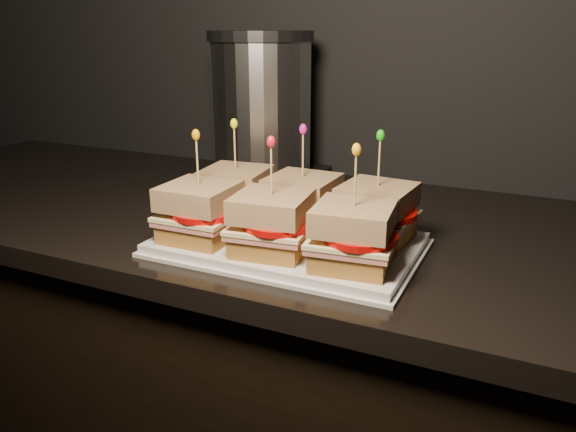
% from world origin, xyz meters
% --- Properties ---
extents(granite_slab, '(2.66, 0.66, 0.04)m').
position_xyz_m(granite_slab, '(0.45, 1.68, 0.88)').
color(granite_slab, black).
rests_on(granite_slab, cabinet).
extents(platter, '(0.39, 0.24, 0.02)m').
position_xyz_m(platter, '(0.20, 1.53, 0.90)').
color(platter, silver).
rests_on(platter, granite_slab).
extents(platter_rim, '(0.40, 0.25, 0.01)m').
position_xyz_m(platter_rim, '(0.20, 1.53, 0.90)').
color(platter_rim, silver).
rests_on(platter_rim, granite_slab).
extents(sandwich_0_bread_bot, '(0.11, 0.11, 0.03)m').
position_xyz_m(sandwich_0_bread_bot, '(0.08, 1.58, 0.93)').
color(sandwich_0_bread_bot, brown).
rests_on(sandwich_0_bread_bot, platter).
extents(sandwich_0_ham, '(0.12, 0.12, 0.01)m').
position_xyz_m(sandwich_0_ham, '(0.08, 1.58, 0.94)').
color(sandwich_0_ham, '#C2695E').
rests_on(sandwich_0_ham, sandwich_0_bread_bot).
extents(sandwich_0_cheese, '(0.12, 0.12, 0.01)m').
position_xyz_m(sandwich_0_cheese, '(0.08, 1.58, 0.95)').
color(sandwich_0_cheese, '#FFEBA4').
rests_on(sandwich_0_cheese, sandwich_0_ham).
extents(sandwich_0_tomato, '(0.10, 0.10, 0.01)m').
position_xyz_m(sandwich_0_tomato, '(0.09, 1.57, 0.96)').
color(sandwich_0_tomato, '#BF0907').
rests_on(sandwich_0_tomato, sandwich_0_cheese).
extents(sandwich_0_bread_top, '(0.11, 0.11, 0.03)m').
position_xyz_m(sandwich_0_bread_top, '(0.08, 1.58, 0.98)').
color(sandwich_0_bread_top, '#582C13').
rests_on(sandwich_0_bread_top, sandwich_0_tomato).
extents(sandwich_0_pick, '(0.00, 0.00, 0.09)m').
position_xyz_m(sandwich_0_pick, '(0.08, 1.58, 1.03)').
color(sandwich_0_pick, tan).
rests_on(sandwich_0_pick, sandwich_0_bread_top).
extents(sandwich_0_frill, '(0.01, 0.01, 0.02)m').
position_xyz_m(sandwich_0_frill, '(0.08, 1.58, 1.07)').
color(sandwich_0_frill, yellow).
rests_on(sandwich_0_frill, sandwich_0_pick).
extents(sandwich_1_bread_bot, '(0.10, 0.10, 0.03)m').
position_xyz_m(sandwich_1_bread_bot, '(0.20, 1.58, 0.93)').
color(sandwich_1_bread_bot, brown).
rests_on(sandwich_1_bread_bot, platter).
extents(sandwich_1_ham, '(0.11, 0.11, 0.01)m').
position_xyz_m(sandwich_1_ham, '(0.20, 1.58, 0.94)').
color(sandwich_1_ham, '#C2695E').
rests_on(sandwich_1_ham, sandwich_1_bread_bot).
extents(sandwich_1_cheese, '(0.11, 0.11, 0.01)m').
position_xyz_m(sandwich_1_cheese, '(0.20, 1.58, 0.95)').
color(sandwich_1_cheese, '#FFEBA4').
rests_on(sandwich_1_cheese, sandwich_1_ham).
extents(sandwich_1_tomato, '(0.10, 0.10, 0.01)m').
position_xyz_m(sandwich_1_tomato, '(0.21, 1.57, 0.96)').
color(sandwich_1_tomato, '#BF0907').
rests_on(sandwich_1_tomato, sandwich_1_cheese).
extents(sandwich_1_bread_top, '(0.10, 0.10, 0.03)m').
position_xyz_m(sandwich_1_bread_top, '(0.20, 1.58, 0.98)').
color(sandwich_1_bread_top, '#582C13').
rests_on(sandwich_1_bread_top, sandwich_1_tomato).
extents(sandwich_1_pick, '(0.00, 0.00, 0.09)m').
position_xyz_m(sandwich_1_pick, '(0.20, 1.58, 1.03)').
color(sandwich_1_pick, tan).
rests_on(sandwich_1_pick, sandwich_1_bread_top).
extents(sandwich_1_frill, '(0.01, 0.01, 0.02)m').
position_xyz_m(sandwich_1_frill, '(0.20, 1.58, 1.07)').
color(sandwich_1_frill, '#C0148E').
rests_on(sandwich_1_frill, sandwich_1_pick).
extents(sandwich_2_bread_bot, '(0.11, 0.11, 0.03)m').
position_xyz_m(sandwich_2_bread_bot, '(0.32, 1.58, 0.93)').
color(sandwich_2_bread_bot, brown).
rests_on(sandwich_2_bread_bot, platter).
extents(sandwich_2_ham, '(0.12, 0.11, 0.01)m').
position_xyz_m(sandwich_2_ham, '(0.32, 1.58, 0.94)').
color(sandwich_2_ham, '#C2695E').
rests_on(sandwich_2_ham, sandwich_2_bread_bot).
extents(sandwich_2_cheese, '(0.12, 0.12, 0.01)m').
position_xyz_m(sandwich_2_cheese, '(0.32, 1.58, 0.95)').
color(sandwich_2_cheese, '#FFEBA4').
rests_on(sandwich_2_cheese, sandwich_2_ham).
extents(sandwich_2_tomato, '(0.10, 0.10, 0.01)m').
position_xyz_m(sandwich_2_tomato, '(0.33, 1.57, 0.96)').
color(sandwich_2_tomato, '#BF0907').
rests_on(sandwich_2_tomato, sandwich_2_cheese).
extents(sandwich_2_bread_top, '(0.11, 0.11, 0.03)m').
position_xyz_m(sandwich_2_bread_top, '(0.32, 1.58, 0.98)').
color(sandwich_2_bread_top, '#582C13').
rests_on(sandwich_2_bread_top, sandwich_2_tomato).
extents(sandwich_2_pick, '(0.00, 0.00, 0.09)m').
position_xyz_m(sandwich_2_pick, '(0.32, 1.58, 1.03)').
color(sandwich_2_pick, tan).
rests_on(sandwich_2_pick, sandwich_2_bread_top).
extents(sandwich_2_frill, '(0.01, 0.01, 0.02)m').
position_xyz_m(sandwich_2_frill, '(0.32, 1.58, 1.07)').
color(sandwich_2_frill, '#1BA610').
rests_on(sandwich_2_frill, sandwich_2_pick).
extents(sandwich_3_bread_bot, '(0.10, 0.10, 0.03)m').
position_xyz_m(sandwich_3_bread_bot, '(0.08, 1.47, 0.93)').
color(sandwich_3_bread_bot, brown).
rests_on(sandwich_3_bread_bot, platter).
extents(sandwich_3_ham, '(0.11, 0.11, 0.01)m').
position_xyz_m(sandwich_3_ham, '(0.08, 1.47, 0.94)').
color(sandwich_3_ham, '#C2695E').
rests_on(sandwich_3_ham, sandwich_3_bread_bot).
extents(sandwich_3_cheese, '(0.11, 0.11, 0.01)m').
position_xyz_m(sandwich_3_cheese, '(0.08, 1.47, 0.95)').
color(sandwich_3_cheese, '#FFEBA4').
rests_on(sandwich_3_cheese, sandwich_3_ham).
extents(sandwich_3_tomato, '(0.10, 0.10, 0.01)m').
position_xyz_m(sandwich_3_tomato, '(0.09, 1.46, 0.96)').
color(sandwich_3_tomato, '#BF0907').
rests_on(sandwich_3_tomato, sandwich_3_cheese).
extents(sandwich_3_bread_top, '(0.10, 0.10, 0.03)m').
position_xyz_m(sandwich_3_bread_top, '(0.08, 1.47, 0.98)').
color(sandwich_3_bread_top, '#582C13').
rests_on(sandwich_3_bread_top, sandwich_3_tomato).
extents(sandwich_3_pick, '(0.00, 0.00, 0.09)m').
position_xyz_m(sandwich_3_pick, '(0.08, 1.47, 1.03)').
color(sandwich_3_pick, tan).
rests_on(sandwich_3_pick, sandwich_3_bread_top).
extents(sandwich_3_frill, '(0.01, 0.01, 0.02)m').
position_xyz_m(sandwich_3_frill, '(0.08, 1.47, 1.07)').
color(sandwich_3_frill, orange).
rests_on(sandwich_3_frill, sandwich_3_pick).
extents(sandwich_4_bread_bot, '(0.11, 0.11, 0.03)m').
position_xyz_m(sandwich_4_bread_bot, '(0.20, 1.47, 0.93)').
color(sandwich_4_bread_bot, brown).
rests_on(sandwich_4_bread_bot, platter).
extents(sandwich_4_ham, '(0.12, 0.12, 0.01)m').
position_xyz_m(sandwich_4_ham, '(0.20, 1.47, 0.94)').
color(sandwich_4_ham, '#C2695E').
rests_on(sandwich_4_ham, sandwich_4_bread_bot).
extents(sandwich_4_cheese, '(0.12, 0.12, 0.01)m').
position_xyz_m(sandwich_4_cheese, '(0.20, 1.47, 0.95)').
color(sandwich_4_cheese, '#FFEBA4').
rests_on(sandwich_4_cheese, sandwich_4_ham).
extents(sandwich_4_tomato, '(0.10, 0.10, 0.01)m').
position_xyz_m(sandwich_4_tomato, '(0.21, 1.46, 0.96)').
color(sandwich_4_tomato, '#BF0907').
rests_on(sandwich_4_tomato, sandwich_4_cheese).
extents(sandwich_4_bread_top, '(0.11, 0.11, 0.03)m').
position_xyz_m(sandwich_4_bread_top, '(0.20, 1.47, 0.98)').
color(sandwich_4_bread_top, '#582C13').
rests_on(sandwich_4_bread_top, sandwich_4_tomato).
extents(sandwich_4_pick, '(0.00, 0.00, 0.09)m').
position_xyz_m(sandwich_4_pick, '(0.20, 1.47, 1.03)').
color(sandwich_4_pick, tan).
rests_on(sandwich_4_pick, sandwich_4_bread_top).
extents(sandwich_4_frill, '(0.01, 0.01, 0.02)m').
position_xyz_m(sandwich_4_frill, '(0.20, 1.47, 1.07)').
color(sandwich_4_frill, red).
rests_on(sandwich_4_frill, sandwich_4_pick).
extents(sandwich_5_bread_bot, '(0.11, 0.11, 0.03)m').
position_xyz_m(sandwich_5_bread_bot, '(0.32, 1.47, 0.93)').
color(sandwich_5_bread_bot, brown).
rests_on(sandwich_5_bread_bot, platter).
extents(sandwich_5_ham, '(0.12, 0.12, 0.01)m').
position_xyz_m(sandwich_5_ham, '(0.32, 1.47, 0.94)').
color(sandwich_5_ham, '#C2695E').
rests_on(sandwich_5_ham, sandwich_5_bread_bot).
extents(sandwich_5_cheese, '(0.12, 0.12, 0.01)m').
position_xyz_m(sandwich_5_cheese, '(0.32, 1.47, 0.95)').
color(sandwich_5_cheese, '#FFEBA4').
rests_on(sandwich_5_cheese, sandwich_5_ham).
extents(sandwich_5_tomato, '(0.10, 0.10, 0.01)m').
position_xyz_m(sandwich_5_tomato, '(0.33, 1.46, 0.96)').
color(sandwich_5_tomato, '#BF0907').
rests_on(sandwich_5_tomato, sandwich_5_cheese).
extents(sandwich_5_bread_top, '(0.11, 0.11, 0.03)m').
position_xyz_m(sandwich_5_bread_top, '(0.32, 1.47, 0.98)').
color(sandwich_5_bread_top, '#582C13').
rests_on(sandwich_5_bread_top, sandwich_5_tomato).
extents(sandwich_5_pick, '(0.00, 0.00, 0.09)m').
position_xyz_m(sandwich_5_pick, '(0.32, 1.47, 1.03)').
color(sandwich_5_pick, tan).
rests_on(sandwich_5_pick, sandwich_5_bread_top).
extents(sandwich_5_frill, '(0.01, 0.01, 0.02)m').
position_xyz_m(sandwich_5_frill, '(0.32, 1.47, 1.07)').
color(sandwich_5_frill, '#FEA211').
rests_on(sandwich_5_frill, sandwich_5_pick).
extents(appliance_base, '(0.25, 0.21, 0.03)m').
position_xyz_m(appliance_base, '(-0.01, 1.85, 0.91)').
color(appliance_base, '#262628').
rests_on(appliance_base, granite_slab).
extents(appliance_body, '(0.21, 0.21, 0.27)m').
position_xyz_m(appliance_body, '(-0.01, 1.85, 1.06)').
color(appliance_body, silver).
rests_on(appliance_body, appliance_base).
extents(appliance_lid, '(0.22, 0.22, 0.02)m').
position_xyz_m(appliance_lid, '(-0.01, 1.85, 1.20)').
color(appliance_lid, '#262628').
rests_on(appliance_lid, appliance_body).
extents(appliance, '(0.25, 0.21, 0.32)m').
position_xyz_m(appliance, '(-0.01, 1.85, 1.06)').
color(appliance, silver).
rests_on(appliance, granite_slab).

